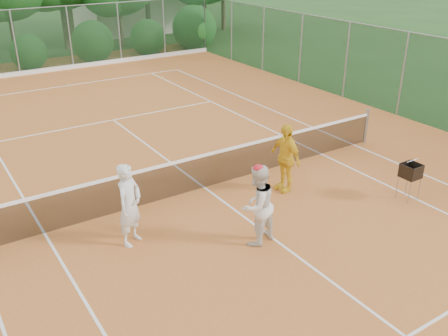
# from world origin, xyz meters

# --- Properties ---
(ground) EXTENTS (120.00, 120.00, 0.00)m
(ground) POSITION_xyz_m (0.00, 0.00, 0.00)
(ground) COLOR #1E4217
(ground) RESTS_ON ground
(clay_court) EXTENTS (18.00, 36.00, 0.02)m
(clay_court) POSITION_xyz_m (0.00, 0.00, 0.01)
(clay_court) COLOR #BC6A2B
(clay_court) RESTS_ON ground
(club_building) EXTENTS (8.00, 5.00, 3.00)m
(club_building) POSITION_xyz_m (9.00, 24.00, 1.50)
(club_building) COLOR beige
(club_building) RESTS_ON ground
(tennis_net) EXTENTS (11.97, 0.10, 1.10)m
(tennis_net) POSITION_xyz_m (0.00, 0.00, 0.53)
(tennis_net) COLOR gray
(tennis_net) RESTS_ON clay_court
(player_white) EXTENTS (0.79, 0.73, 1.82)m
(player_white) POSITION_xyz_m (-2.61, -1.36, 0.93)
(player_white) COLOR silver
(player_white) RESTS_ON clay_court
(player_center_grp) EXTENTS (1.00, 0.85, 1.81)m
(player_center_grp) POSITION_xyz_m (-0.38, -2.78, 0.92)
(player_center_grp) COLOR silver
(player_center_grp) RESTS_ON clay_court
(player_yellow) EXTENTS (0.45, 1.05, 1.79)m
(player_yellow) POSITION_xyz_m (1.68, -1.18, 0.91)
(player_yellow) COLOR gold
(player_yellow) RESTS_ON clay_court
(ball_hopper) EXTENTS (0.41, 0.41, 0.94)m
(ball_hopper) POSITION_xyz_m (3.93, -3.25, 0.77)
(ball_hopper) COLOR gray
(ball_hopper) RESTS_ON clay_court
(stray_ball_a) EXTENTS (0.07, 0.07, 0.07)m
(stray_ball_a) POSITION_xyz_m (1.30, 12.08, 0.05)
(stray_ball_a) COLOR gold
(stray_ball_a) RESTS_ON clay_court
(stray_ball_b) EXTENTS (0.07, 0.07, 0.07)m
(stray_ball_b) POSITION_xyz_m (0.09, 12.01, 0.05)
(stray_ball_b) COLOR #B7C82E
(stray_ball_b) RESTS_ON clay_court
(stray_ball_c) EXTENTS (0.07, 0.07, 0.07)m
(stray_ball_c) POSITION_xyz_m (4.15, 10.77, 0.05)
(stray_ball_c) COLOR #D5E234
(stray_ball_c) RESTS_ON clay_court
(court_markings) EXTENTS (11.03, 23.83, 0.01)m
(court_markings) POSITION_xyz_m (0.00, 0.00, 0.02)
(court_markings) COLOR white
(court_markings) RESTS_ON clay_court
(fence_back) EXTENTS (18.07, 0.07, 3.00)m
(fence_back) POSITION_xyz_m (0.00, 15.00, 1.52)
(fence_back) COLOR #19381E
(fence_back) RESTS_ON clay_court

